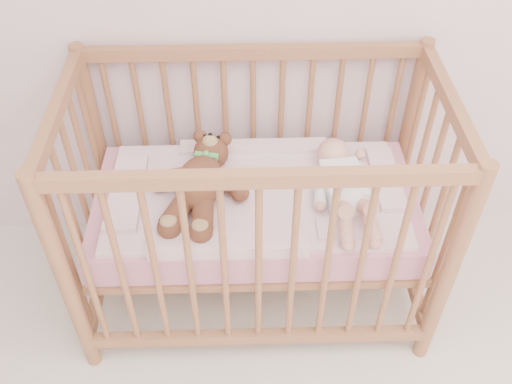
{
  "coord_description": "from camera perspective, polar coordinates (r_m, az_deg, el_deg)",
  "views": [
    {
      "loc": [
        -0.41,
        0.06,
        2.05
      ],
      "look_at": [
        -0.37,
        1.55,
        0.62
      ],
      "focal_mm": 40.0,
      "sensor_mm": 36.0,
      "label": 1
    }
  ],
  "objects": [
    {
      "name": "crib",
      "position": [
        2.19,
        -0.04,
        -1.36
      ],
      "size": [
        1.36,
        0.76,
        1.0
      ],
      "primitive_type": null,
      "color": "#976340",
      "rests_on": "floor"
    },
    {
      "name": "mattress",
      "position": [
        2.2,
        -0.04,
        -1.64
      ],
      "size": [
        1.22,
        0.62,
        0.13
      ],
      "primitive_type": "cube",
      "color": "pink",
      "rests_on": "crib"
    },
    {
      "name": "blanket",
      "position": [
        2.15,
        -0.04,
        -0.23
      ],
      "size": [
        1.1,
        0.58,
        0.06
      ],
      "primitive_type": null,
      "color": "#F5A8B3",
      "rests_on": "mattress"
    },
    {
      "name": "baby",
      "position": [
        2.11,
        8.74,
        1.03
      ],
      "size": [
        0.32,
        0.58,
        0.13
      ],
      "primitive_type": null,
      "rotation": [
        0.0,
        0.0,
        0.1
      ],
      "color": "white",
      "rests_on": "blanket"
    },
    {
      "name": "teddy_bear",
      "position": [
        2.08,
        -5.69,
        0.96
      ],
      "size": [
        0.48,
        0.6,
        0.15
      ],
      "primitive_type": null,
      "rotation": [
        0.0,
        0.0,
        -0.2
      ],
      "color": "brown",
      "rests_on": "blanket"
    }
  ]
}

